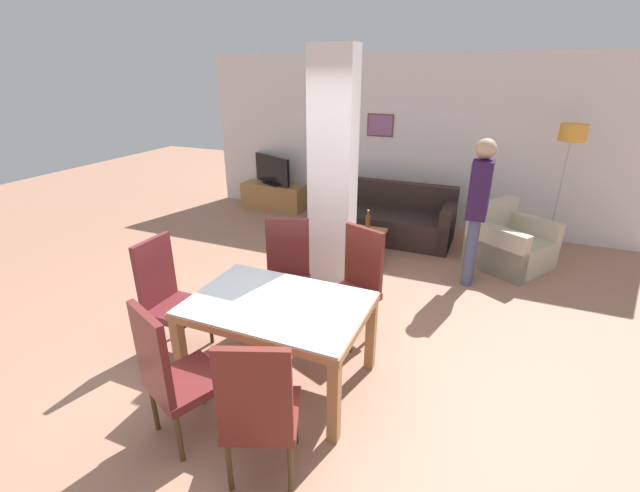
{
  "coord_description": "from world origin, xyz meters",
  "views": [
    {
      "loc": [
        1.48,
        -2.6,
        2.48
      ],
      "look_at": [
        0.0,
        0.87,
        0.9
      ],
      "focal_mm": 24.0,
      "sensor_mm": 36.0,
      "label": 1
    }
  ],
  "objects_px": {
    "tv_screen": "(272,171)",
    "floor_lamp": "(570,146)",
    "dining_table": "(278,319)",
    "sofa": "(383,219)",
    "dining_chair_far_left": "(287,271)",
    "coffee_table": "(355,246)",
    "bottle": "(368,222)",
    "dining_chair_near_right": "(259,408)",
    "dining_chair_near_left": "(173,372)",
    "armchair": "(508,245)",
    "standing_person": "(478,203)",
    "dining_chair_far_right": "(356,281)",
    "tv_stand": "(273,196)",
    "dining_chair_head_left": "(168,294)"
  },
  "relations": [
    {
      "from": "dining_table",
      "to": "sofa",
      "type": "distance_m",
      "value": 3.65
    },
    {
      "from": "tv_stand",
      "to": "dining_chair_far_right",
      "type": "bearing_deg",
      "value": -50.33
    },
    {
      "from": "dining_chair_near_left",
      "to": "armchair",
      "type": "bearing_deg",
      "value": 85.81
    },
    {
      "from": "coffee_table",
      "to": "floor_lamp",
      "type": "height_order",
      "value": "floor_lamp"
    },
    {
      "from": "floor_lamp",
      "to": "coffee_table",
      "type": "bearing_deg",
      "value": -150.97
    },
    {
      "from": "tv_stand",
      "to": "floor_lamp",
      "type": "xyz_separation_m",
      "value": [
        4.66,
        -0.29,
        1.29
      ]
    },
    {
      "from": "dining_chair_head_left",
      "to": "bottle",
      "type": "bearing_deg",
      "value": 158.39
    },
    {
      "from": "dining_chair_far_left",
      "to": "dining_chair_near_right",
      "type": "bearing_deg",
      "value": 89.45
    },
    {
      "from": "dining_table",
      "to": "floor_lamp",
      "type": "relative_size",
      "value": 0.79
    },
    {
      "from": "dining_chair_near_right",
      "to": "armchair",
      "type": "xyz_separation_m",
      "value": [
        1.37,
        4.14,
        -0.29
      ]
    },
    {
      "from": "dining_chair_far_right",
      "to": "floor_lamp",
      "type": "xyz_separation_m",
      "value": [
        1.92,
        3.01,
        0.95
      ]
    },
    {
      "from": "armchair",
      "to": "floor_lamp",
      "type": "distance_m",
      "value": 1.52
    },
    {
      "from": "dining_table",
      "to": "dining_chair_near_right",
      "type": "height_order",
      "value": "dining_chair_near_right"
    },
    {
      "from": "dining_table",
      "to": "dining_chair_near_right",
      "type": "xyz_separation_m",
      "value": [
        0.35,
        -0.9,
        -0.02
      ]
    },
    {
      "from": "tv_screen",
      "to": "armchair",
      "type": "bearing_deg",
      "value": -168.59
    },
    {
      "from": "dining_chair_near_left",
      "to": "tv_stand",
      "type": "distance_m",
      "value": 5.46
    },
    {
      "from": "dining_chair_near_right",
      "to": "dining_chair_near_left",
      "type": "height_order",
      "value": "same"
    },
    {
      "from": "bottle",
      "to": "tv_screen",
      "type": "distance_m",
      "value": 2.78
    },
    {
      "from": "coffee_table",
      "to": "bottle",
      "type": "height_order",
      "value": "bottle"
    },
    {
      "from": "dining_chair_near_right",
      "to": "dining_chair_far_left",
      "type": "height_order",
      "value": "same"
    },
    {
      "from": "standing_person",
      "to": "floor_lamp",
      "type": "bearing_deg",
      "value": -33.72
    },
    {
      "from": "dining_table",
      "to": "dining_chair_near_left",
      "type": "xyz_separation_m",
      "value": [
        -0.36,
        -0.84,
        -0.02
      ]
    },
    {
      "from": "sofa",
      "to": "standing_person",
      "type": "relative_size",
      "value": 1.22
    },
    {
      "from": "dining_chair_near_left",
      "to": "dining_chair_far_left",
      "type": "xyz_separation_m",
      "value": [
        0.0,
        1.7,
        0.0
      ]
    },
    {
      "from": "tv_stand",
      "to": "dining_table",
      "type": "bearing_deg",
      "value": -60.5
    },
    {
      "from": "dining_chair_near_left",
      "to": "bottle",
      "type": "xyz_separation_m",
      "value": [
        0.29,
        3.53,
        -0.03
      ]
    },
    {
      "from": "armchair",
      "to": "tv_stand",
      "type": "bearing_deg",
      "value": -71.47
    },
    {
      "from": "tv_screen",
      "to": "dining_chair_head_left",
      "type": "bearing_deg",
      "value": 131.34
    },
    {
      "from": "dining_chair_far_left",
      "to": "armchair",
      "type": "bearing_deg",
      "value": -153.73
    },
    {
      "from": "bottle",
      "to": "tv_stand",
      "type": "relative_size",
      "value": 0.23
    },
    {
      "from": "standing_person",
      "to": "dining_chair_head_left",
      "type": "bearing_deg",
      "value": 137.15
    },
    {
      "from": "floor_lamp",
      "to": "standing_person",
      "type": "xyz_separation_m",
      "value": [
        -0.98,
        -1.41,
        -0.5
      ]
    },
    {
      "from": "dining_chair_near_right",
      "to": "armchair",
      "type": "distance_m",
      "value": 4.37
    },
    {
      "from": "dining_chair_head_left",
      "to": "dining_chair_near_right",
      "type": "distance_m",
      "value": 1.74
    },
    {
      "from": "dining_chair_far_left",
      "to": "coffee_table",
      "type": "distance_m",
      "value": 1.73
    },
    {
      "from": "standing_person",
      "to": "coffee_table",
      "type": "bearing_deg",
      "value": 90.0
    },
    {
      "from": "dining_chair_near_right",
      "to": "bottle",
      "type": "xyz_separation_m",
      "value": [
        -0.42,
        3.59,
        -0.03
      ]
    },
    {
      "from": "dining_table",
      "to": "dining_chair_far_left",
      "type": "xyz_separation_m",
      "value": [
        -0.36,
        0.86,
        -0.02
      ]
    },
    {
      "from": "dining_chair_near_left",
      "to": "dining_chair_far_left",
      "type": "distance_m",
      "value": 1.7
    },
    {
      "from": "dining_chair_far_left",
      "to": "coffee_table",
      "type": "bearing_deg",
      "value": -117.65
    },
    {
      "from": "coffee_table",
      "to": "dining_table",
      "type": "bearing_deg",
      "value": -85.45
    },
    {
      "from": "dining_chair_far_left",
      "to": "armchair",
      "type": "height_order",
      "value": "dining_chair_far_left"
    },
    {
      "from": "dining_chair_near_left",
      "to": "dining_chair_near_right",
      "type": "bearing_deg",
      "value": 18.18
    },
    {
      "from": "dining_chair_near_left",
      "to": "dining_chair_far_right",
      "type": "bearing_deg",
      "value": 90.87
    },
    {
      "from": "dining_chair_near_right",
      "to": "tv_screen",
      "type": "bearing_deg",
      "value": 96.74
    },
    {
      "from": "coffee_table",
      "to": "tv_stand",
      "type": "xyz_separation_m",
      "value": [
        -2.18,
        1.67,
        0.01
      ]
    },
    {
      "from": "sofa",
      "to": "armchair",
      "type": "distance_m",
      "value": 1.88
    },
    {
      "from": "armchair",
      "to": "dining_chair_near_left",
      "type": "bearing_deg",
      "value": 4.89
    },
    {
      "from": "tv_screen",
      "to": "floor_lamp",
      "type": "relative_size",
      "value": 0.5
    },
    {
      "from": "dining_chair_head_left",
      "to": "sofa",
      "type": "bearing_deg",
      "value": 164.23
    }
  ]
}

